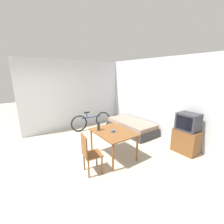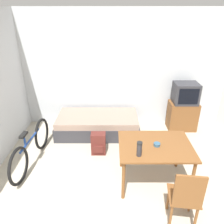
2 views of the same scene
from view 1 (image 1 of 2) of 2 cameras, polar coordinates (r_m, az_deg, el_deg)
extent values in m
plane|color=#B2A893|center=(4.26, -21.49, -17.55)|extent=(20.00, 20.00, 0.00)
cube|color=silver|center=(5.66, 14.77, 5.54)|extent=(5.28, 0.06, 2.70)
cube|color=silver|center=(6.33, -11.90, 6.62)|extent=(0.06, 4.56, 2.70)
cube|color=#333338|center=(5.81, 7.39, -6.09)|extent=(1.87, 0.94, 0.30)
cube|color=gray|center=(5.74, 7.47, -4.01)|extent=(1.82, 0.91, 0.14)
cube|color=brown|center=(4.77, 26.24, -9.90)|extent=(0.65, 0.43, 0.68)
cube|color=#2D2D33|center=(4.58, 27.05, -3.32)|extent=(0.54, 0.44, 0.47)
cube|color=black|center=(4.40, 25.72, -3.87)|extent=(0.44, 0.01, 0.37)
cube|color=brown|center=(3.93, 0.46, -7.60)|extent=(1.14, 0.88, 0.03)
cylinder|color=brown|center=(4.30, -7.81, -11.00)|extent=(0.05, 0.05, 0.70)
cylinder|color=brown|center=(3.53, 0.35, -17.00)|extent=(0.05, 0.05, 0.70)
cylinder|color=brown|center=(4.66, 0.53, -8.76)|extent=(0.05, 0.05, 0.70)
cylinder|color=brown|center=(3.96, 9.52, -13.45)|extent=(0.05, 0.05, 0.70)
cube|color=brown|center=(3.50, -7.41, -15.72)|extent=(0.44, 0.44, 0.02)
cube|color=brown|center=(3.33, -10.54, -12.59)|extent=(0.36, 0.08, 0.48)
cylinder|color=brown|center=(3.54, -3.83, -19.45)|extent=(0.04, 0.04, 0.43)
cylinder|color=brown|center=(3.79, -5.87, -17.06)|extent=(0.04, 0.04, 0.43)
cylinder|color=brown|center=(3.45, -8.88, -20.65)|extent=(0.04, 0.04, 0.43)
cylinder|color=brown|center=(3.70, -10.58, -18.07)|extent=(0.04, 0.04, 0.43)
torus|color=black|center=(6.26, -3.50, -2.84)|extent=(0.10, 0.64, 0.64)
torus|color=black|center=(5.89, -12.41, -4.31)|extent=(0.10, 0.64, 0.64)
cylinder|color=navy|center=(6.00, -7.87, -1.97)|extent=(0.10, 0.80, 0.04)
cylinder|color=navy|center=(5.91, -9.55, -1.29)|extent=(0.04, 0.04, 0.20)
cube|color=black|center=(5.88, -9.60, -0.17)|extent=(0.10, 0.21, 0.04)
cylinder|color=#2D2D33|center=(3.98, -5.19, -5.42)|extent=(0.08, 0.08, 0.23)
cylinder|color=black|center=(3.94, -5.23, -4.07)|extent=(0.08, 0.08, 0.03)
cylinder|color=#335670|center=(3.89, 0.31, -7.22)|extent=(0.10, 0.10, 0.05)
cube|color=#56231E|center=(5.26, 1.34, -7.38)|extent=(0.29, 0.19, 0.46)
cube|color=#56231E|center=(5.22, 0.36, -8.34)|extent=(0.20, 0.03, 0.16)
camera|label=2|loc=(3.73, -49.11, 17.00)|focal=35.00mm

